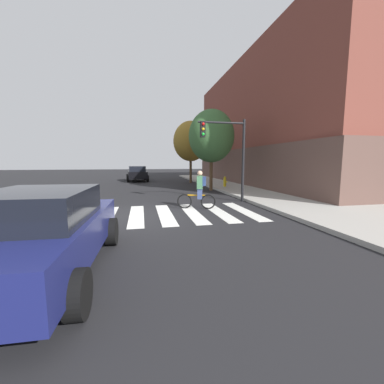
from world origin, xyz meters
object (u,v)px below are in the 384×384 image
at_px(sedan_mid, 137,173).
at_px(traffic_light_near, 228,146).
at_px(fire_hydrant, 225,182).
at_px(cyclist, 199,190).
at_px(street_tree_near, 211,136).
at_px(sedan_near, 43,232).
at_px(street_tree_mid, 191,141).

height_order(sedan_mid, traffic_light_near, traffic_light_near).
distance_m(sedan_mid, fire_hydrant, 11.19).
xyz_separation_m(cyclist, street_tree_near, (2.45, 6.60, 3.02)).
bearing_deg(sedan_mid, street_tree_near, -61.61).
bearing_deg(traffic_light_near, sedan_near, -130.72).
xyz_separation_m(cyclist, fire_hydrant, (3.88, 7.67, -0.31)).
xyz_separation_m(sedan_near, street_tree_near, (6.69, 12.18, 3.05)).
xyz_separation_m(traffic_light_near, street_tree_mid, (0.47, 11.87, 1.19)).
bearing_deg(sedan_mid, street_tree_mid, -31.24).
bearing_deg(street_tree_near, traffic_light_near, -96.68).
bearing_deg(cyclist, sedan_near, -127.20).
height_order(sedan_mid, street_tree_near, street_tree_near).
distance_m(cyclist, street_tree_mid, 13.94).
distance_m(sedan_mid, cyclist, 16.80).
relative_size(cyclist, fire_hydrant, 2.17).
bearing_deg(street_tree_mid, street_tree_near, -88.88).
bearing_deg(sedan_mid, cyclist, -79.97).
distance_m(sedan_mid, street_tree_mid, 6.93).
distance_m(cyclist, street_tree_near, 7.66).
distance_m(fire_hydrant, street_tree_mid, 6.88).
height_order(sedan_mid, cyclist, cyclist).
height_order(traffic_light_near, street_tree_mid, street_tree_mid).
height_order(cyclist, fire_hydrant, cyclist).
bearing_deg(sedan_mid, sedan_near, -93.40).
bearing_deg(cyclist, fire_hydrant, 63.14).
bearing_deg(traffic_light_near, street_tree_near, 83.32).
relative_size(sedan_mid, traffic_light_near, 1.14).
distance_m(fire_hydrant, street_tree_near, 3.79).
bearing_deg(street_tree_near, fire_hydrant, 36.81).
bearing_deg(cyclist, sedan_mid, 100.03).
bearing_deg(street_tree_mid, sedan_mid, 148.76).
xyz_separation_m(sedan_mid, cyclist, (2.92, -16.54, 0.01)).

